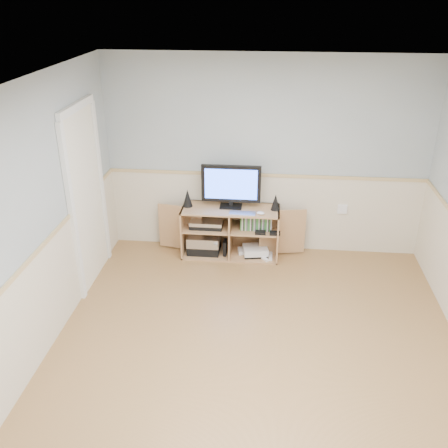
{
  "coord_description": "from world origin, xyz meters",
  "views": [
    {
      "loc": [
        0.08,
        -3.7,
        3.18
      ],
      "look_at": [
        -0.41,
        1.2,
        0.81
      ],
      "focal_mm": 40.0,
      "sensor_mm": 36.0,
      "label": 1
    }
  ],
  "objects": [
    {
      "name": "room",
      "position": [
        -0.06,
        0.12,
        1.22
      ],
      "size": [
        4.04,
        4.54,
        2.54
      ],
      "color": "#AE814D",
      "rests_on": "ground"
    },
    {
      "name": "speaker_left",
      "position": [
        -0.96,
        2.01,
        0.76
      ],
      "size": [
        0.12,
        0.12,
        0.22
      ],
      "primitive_type": "cone",
      "color": "black",
      "rests_on": "media_cabinet"
    },
    {
      "name": "speaker_right",
      "position": [
        0.15,
        2.01,
        0.75
      ],
      "size": [
        0.11,
        0.11,
        0.21
      ],
      "primitive_type": "cone",
      "color": "black",
      "rests_on": "media_cabinet"
    },
    {
      "name": "mouse",
      "position": [
        -0.03,
        1.85,
        0.67
      ],
      "size": [
        0.1,
        0.08,
        0.04
      ],
      "primitive_type": "ellipsoid",
      "rotation": [
        0.0,
        0.0,
        -0.13
      ],
      "color": "white",
      "rests_on": "media_cabinet"
    },
    {
      "name": "keyboard",
      "position": [
        -0.25,
        1.85,
        0.66
      ],
      "size": [
        0.33,
        0.14,
        0.01
      ],
      "primitive_type": "cube",
      "rotation": [
        0.0,
        0.0,
        -0.04
      ],
      "color": "silver",
      "rests_on": "media_cabinet"
    },
    {
      "name": "av_components",
      "position": [
        -0.74,
        1.99,
        0.22
      ],
      "size": [
        0.51,
        0.31,
        0.47
      ],
      "color": "black",
      "rests_on": "media_cabinet"
    },
    {
      "name": "game_consoles",
      "position": [
        -0.09,
        1.98,
        0.07
      ],
      "size": [
        0.46,
        0.31,
        0.11
      ],
      "color": "white",
      "rests_on": "media_cabinet"
    },
    {
      "name": "game_cases",
      "position": [
        -0.08,
        1.97,
        0.48
      ],
      "size": [
        0.39,
        0.14,
        0.19
      ],
      "primitive_type": "cube",
      "color": "#3F8C3F",
      "rests_on": "media_cabinet"
    },
    {
      "name": "wall_outlet",
      "position": [
        1.0,
        2.23,
        0.6
      ],
      "size": [
        0.12,
        0.03,
        0.12
      ],
      "primitive_type": "cube",
      "color": "white",
      "rests_on": "wall_back"
    },
    {
      "name": "monitor",
      "position": [
        -0.41,
        2.04,
        0.95
      ],
      "size": [
        0.74,
        0.18,
        0.55
      ],
      "color": "black",
      "rests_on": "media_cabinet"
    },
    {
      "name": "media_cabinet",
      "position": [
        -0.41,
        2.04,
        0.33
      ],
      "size": [
        1.91,
        0.46,
        0.65
      ],
      "color": "tan",
      "rests_on": "floor"
    }
  ]
}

